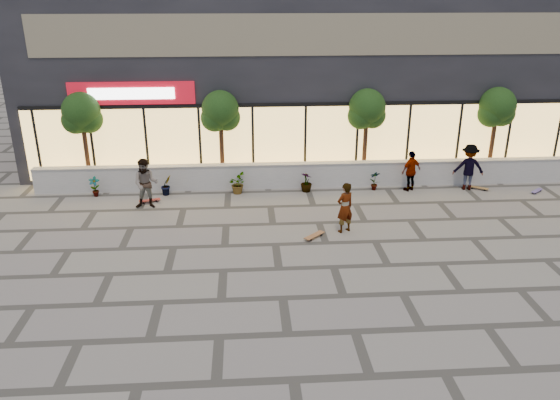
{
  "coord_description": "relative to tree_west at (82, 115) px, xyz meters",
  "views": [
    {
      "loc": [
        -2.55,
        -14.2,
        7.74
      ],
      "look_at": [
        -1.45,
        2.24,
        1.3
      ],
      "focal_mm": 35.0,
      "sensor_mm": 36.0,
      "label": 1
    }
  ],
  "objects": [
    {
      "name": "shrub_b",
      "position": [
        3.3,
        -1.25,
        -2.58
      ],
      "size": [
        0.57,
        0.57,
        0.81
      ],
      "primitive_type": "imported",
      "rotation": [
        0.0,
        0.0,
        0.82
      ],
      "color": "#173410",
      "rests_on": "ground"
    },
    {
      "name": "skater_right_far",
      "position": [
        15.5,
        -1.4,
        -2.04
      ],
      "size": [
        1.32,
        0.89,
        1.89
      ],
      "primitive_type": "imported",
      "rotation": [
        0.0,
        0.0,
        2.97
      ],
      "color": "maroon",
      "rests_on": "ground"
    },
    {
      "name": "skateboard_left",
      "position": [
        2.74,
        -2.04,
        -2.91
      ],
      "size": [
        0.82,
        0.46,
        0.1
      ],
      "rotation": [
        0.0,
        0.0,
        0.34
      ],
      "color": "#B52E22",
      "rests_on": "ground"
    },
    {
      "name": "skater_right_near",
      "position": [
        13.13,
        -1.4,
        -2.15
      ],
      "size": [
        1.05,
        0.82,
        1.66
      ],
      "primitive_type": "imported",
      "rotation": [
        0.0,
        0.0,
        3.64
      ],
      "color": "silver",
      "rests_on": "ground"
    },
    {
      "name": "tree_mideast",
      "position": [
        11.5,
        0.0,
        0.0
      ],
      "size": [
        1.6,
        1.5,
        3.92
      ],
      "color": "#3F2416",
      "rests_on": "ground"
    },
    {
      "name": "tree_midwest",
      "position": [
        5.5,
        0.0,
        0.0
      ],
      "size": [
        1.6,
        1.5,
        3.92
      ],
      "color": "#3F2416",
      "rests_on": "ground"
    },
    {
      "name": "skater_left",
      "position": [
        2.76,
        -2.59,
        -2.03
      ],
      "size": [
        0.94,
        0.74,
        1.9
      ],
      "primitive_type": "imported",
      "rotation": [
        0.0,
        0.0,
        -0.02
      ],
      "color": "#968160",
      "rests_on": "ground"
    },
    {
      "name": "shrub_e",
      "position": [
        11.7,
        -1.25,
        -2.58
      ],
      "size": [
        0.46,
        0.35,
        0.81
      ],
      "primitive_type": "imported",
      "rotation": [
        0.0,
        0.0,
        3.28
      ],
      "color": "#173410",
      "rests_on": "ground"
    },
    {
      "name": "skater_center",
      "position": [
        9.74,
        -5.22,
        -2.11
      ],
      "size": [
        0.76,
        0.67,
        1.75
      ],
      "primitive_type": "imported",
      "rotation": [
        0.0,
        0.0,
        3.62
      ],
      "color": "white",
      "rests_on": "ground"
    },
    {
      "name": "shrub_c",
      "position": [
        6.1,
        -1.25,
        -2.58
      ],
      "size": [
        0.68,
        0.77,
        0.81
      ],
      "primitive_type": "imported",
      "rotation": [
        0.0,
        0.0,
        1.64
      ],
      "color": "#173410",
      "rests_on": "ground"
    },
    {
      "name": "skateboard_right_near",
      "position": [
        15.98,
        -1.5,
        -2.91
      ],
      "size": [
        0.77,
        0.61,
        0.1
      ],
      "rotation": [
        0.0,
        0.0,
        -0.6
      ],
      "color": "olive",
      "rests_on": "ground"
    },
    {
      "name": "tree_west",
      "position": [
        0.0,
        0.0,
        0.0
      ],
      "size": [
        1.6,
        1.5,
        3.92
      ],
      "color": "#3F2416",
      "rests_on": "ground"
    },
    {
      "name": "skateboard_center",
      "position": [
        8.68,
        -5.65,
        -2.9
      ],
      "size": [
        0.77,
        0.75,
        0.1
      ],
      "rotation": [
        0.0,
        0.0,
        0.76
      ],
      "color": "brown",
      "rests_on": "ground"
    },
    {
      "name": "shrub_d",
      "position": [
        8.9,
        -1.25,
        -2.58
      ],
      "size": [
        0.64,
        0.64,
        0.81
      ],
      "primitive_type": "imported",
      "rotation": [
        0.0,
        0.0,
        2.46
      ],
      "color": "#173410",
      "rests_on": "ground"
    },
    {
      "name": "ground",
      "position": [
        9.0,
        -7.7,
        -2.99
      ],
      "size": [
        80.0,
        80.0,
        0.0
      ],
      "primitive_type": "plane",
      "color": "gray",
      "rests_on": "ground"
    },
    {
      "name": "shrub_a",
      "position": [
        0.5,
        -1.25,
        -2.58
      ],
      "size": [
        0.43,
        0.29,
        0.81
      ],
      "primitive_type": "imported",
      "color": "#173410",
      "rests_on": "ground"
    },
    {
      "name": "retail_building",
      "position": [
        9.0,
        4.79,
        1.26
      ],
      "size": [
        24.0,
        9.17,
        8.5
      ],
      "color": "black",
      "rests_on": "ground"
    },
    {
      "name": "tree_east",
      "position": [
        17.0,
        0.0,
        0.0
      ],
      "size": [
        1.6,
        1.5,
        3.92
      ],
      "color": "#3F2416",
      "rests_on": "ground"
    },
    {
      "name": "planter_wall",
      "position": [
        9.0,
        -0.7,
        -2.46
      ],
      "size": [
        22.0,
        0.42,
        1.04
      ],
      "color": "silver",
      "rests_on": "ground"
    },
    {
      "name": "skateboard_right_far",
      "position": [
        18.2,
        -1.99,
        -2.91
      ],
      "size": [
        0.67,
        0.59,
        0.09
      ],
      "rotation": [
        0.0,
        0.0,
        0.68
      ],
      "color": "#5A4A88",
      "rests_on": "ground"
    }
  ]
}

